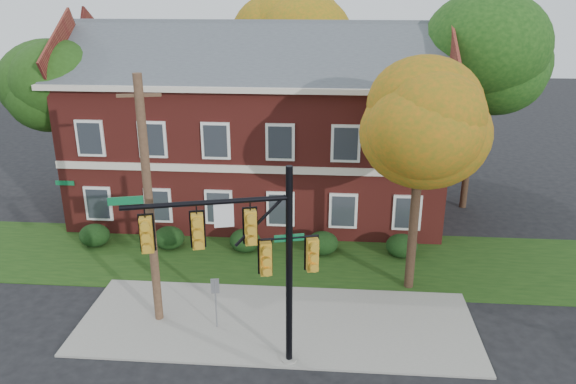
# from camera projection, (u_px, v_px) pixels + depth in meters

# --- Properties ---
(ground) EXTENTS (120.00, 120.00, 0.00)m
(ground) POSITION_uv_depth(u_px,v_px,m) (274.00, 340.00, 19.08)
(ground) COLOR black
(ground) RESTS_ON ground
(sidewalk) EXTENTS (14.00, 5.00, 0.08)m
(sidewalk) POSITION_uv_depth(u_px,v_px,m) (277.00, 323.00, 20.00)
(sidewalk) COLOR gray
(sidewalk) RESTS_ON ground
(grass_strip) EXTENTS (30.00, 6.00, 0.04)m
(grass_strip) POSITION_uv_depth(u_px,v_px,m) (288.00, 259.00, 24.68)
(grass_strip) COLOR #193811
(grass_strip) RESTS_ON ground
(apartment_building) EXTENTS (18.80, 8.80, 9.74)m
(apartment_building) POSITION_uv_depth(u_px,v_px,m) (258.00, 118.00, 28.68)
(apartment_building) COLOR maroon
(apartment_building) RESTS_ON ground
(hedge_far_left) EXTENTS (1.40, 1.26, 1.05)m
(hedge_far_left) POSITION_uv_depth(u_px,v_px,m) (95.00, 235.00, 25.83)
(hedge_far_left) COLOR black
(hedge_far_left) RESTS_ON ground
(hedge_left) EXTENTS (1.40, 1.26, 1.05)m
(hedge_left) POSITION_uv_depth(u_px,v_px,m) (169.00, 238.00, 25.57)
(hedge_left) COLOR black
(hedge_left) RESTS_ON ground
(hedge_center) EXTENTS (1.40, 1.26, 1.05)m
(hedge_center) POSITION_uv_depth(u_px,v_px,m) (245.00, 240.00, 25.31)
(hedge_center) COLOR black
(hedge_center) RESTS_ON ground
(hedge_right) EXTENTS (1.40, 1.26, 1.05)m
(hedge_right) POSITION_uv_depth(u_px,v_px,m) (323.00, 243.00, 25.05)
(hedge_right) COLOR black
(hedge_right) RESTS_ON ground
(hedge_far_right) EXTENTS (1.40, 1.26, 1.05)m
(hedge_far_right) POSITION_uv_depth(u_px,v_px,m) (402.00, 246.00, 24.79)
(hedge_far_right) COLOR black
(hedge_far_right) RESTS_ON ground
(tree_near_right) EXTENTS (4.50, 4.25, 8.58)m
(tree_near_right) POSITION_uv_depth(u_px,v_px,m) (429.00, 125.00, 20.00)
(tree_near_right) COLOR black
(tree_near_right) RESTS_ON ground
(tree_left_rear) EXTENTS (5.40, 5.10, 8.88)m
(tree_left_rear) POSITION_uv_depth(u_px,v_px,m) (60.00, 86.00, 27.77)
(tree_left_rear) COLOR black
(tree_left_rear) RESTS_ON ground
(tree_right_rear) EXTENTS (6.30, 5.95, 10.62)m
(tree_right_rear) POSITION_uv_depth(u_px,v_px,m) (488.00, 55.00, 27.55)
(tree_right_rear) COLOR black
(tree_right_rear) RESTS_ON ground
(tree_far_rear) EXTENTS (6.84, 6.46, 11.52)m
(tree_far_rear) POSITION_uv_depth(u_px,v_px,m) (295.00, 28.00, 34.58)
(tree_far_rear) COLOR black
(tree_far_rear) RESTS_ON ground
(traffic_signal) EXTENTS (5.75, 1.65, 6.59)m
(traffic_signal) POSITION_uv_depth(u_px,v_px,m) (249.00, 250.00, 16.36)
(traffic_signal) COLOR gray
(traffic_signal) RESTS_ON ground
(utility_pole) EXTENTS (1.36, 0.39, 8.81)m
(utility_pole) POSITION_uv_depth(u_px,v_px,m) (149.00, 205.00, 18.70)
(utility_pole) COLOR #483121
(utility_pole) RESTS_ON ground
(sign_post) EXTENTS (0.29, 0.08, 1.98)m
(sign_post) POSITION_uv_depth(u_px,v_px,m) (215.00, 295.00, 19.26)
(sign_post) COLOR slate
(sign_post) RESTS_ON ground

